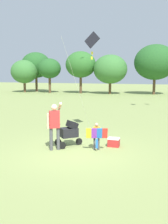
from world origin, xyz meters
TOP-DOWN VIEW (x-y plane):
  - ground_plane at (0.00, 0.00)m, footprint 120.00×120.00m
  - treeline_distant at (-2.75, 26.04)m, footprint 40.69×7.19m
  - child_with_butterfly_kite at (0.72, 0.46)m, footprint 0.80×0.46m
  - person_adult_flyer at (-0.79, 0.00)m, footprint 0.54×0.69m
  - stroller at (-0.43, 0.63)m, footprint 1.00×0.95m
  - kite_adult_black at (-0.27, 2.99)m, footprint 0.89×3.20m
  - cooler_box at (1.24, 1.13)m, footprint 0.45×0.33m

SIDE VIEW (x-z plane):
  - ground_plane at x=0.00m, z-range 0.00..0.00m
  - cooler_box at x=1.24m, z-range 0.00..0.35m
  - stroller at x=-0.43m, z-range 0.09..1.12m
  - child_with_butterfly_kite at x=0.72m, z-range 0.10..1.14m
  - person_adult_flyer at x=-0.79m, z-range 0.14..1.95m
  - treeline_distant at x=-2.75m, z-range 0.51..7.20m
  - kite_adult_black at x=-0.27m, z-range 1.84..6.65m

